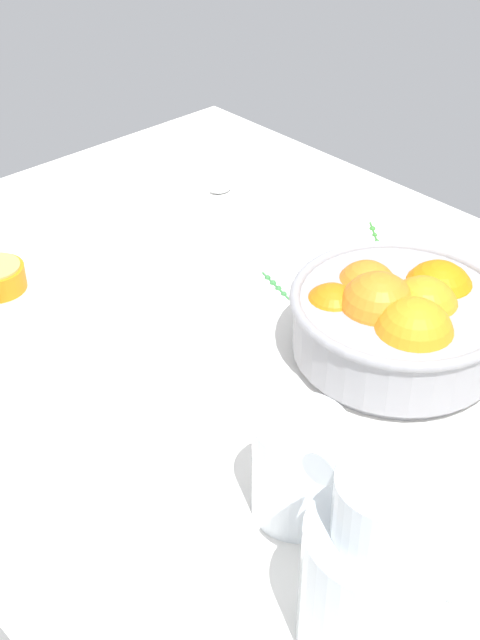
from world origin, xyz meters
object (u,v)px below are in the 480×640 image
at_px(fruit_bowl, 398,319).
at_px(juice_pitcher, 376,585).
at_px(juice_glass, 299,473).
at_px(spoon, 245,186).
at_px(cutting_board, 2,329).

height_order(fruit_bowl, juice_pitcher, juice_pitcher).
xyz_separation_m(juice_glass, spoon, (-0.51, 0.41, -0.04)).
height_order(juice_glass, cutting_board, juice_glass).
bearing_deg(juice_glass, cutting_board, -171.50).
height_order(juice_pitcher, juice_glass, juice_pitcher).
height_order(juice_glass, spoon, juice_glass).
distance_m(fruit_bowl, juice_pitcher, 0.37).
distance_m(juice_glass, spoon, 0.66).
bearing_deg(cutting_board, fruit_bowl, 42.05).
bearing_deg(cutting_board, juice_pitcher, 0.76).
relative_size(fruit_bowl, spoon, 1.55).
xyz_separation_m(juice_pitcher, juice_glass, (-0.14, 0.06, -0.02)).
bearing_deg(cutting_board, juice_glass, 8.50).
height_order(juice_pitcher, cutting_board, juice_pitcher).
bearing_deg(juice_pitcher, fruit_bowl, 126.13).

